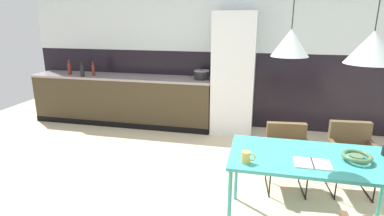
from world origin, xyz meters
The scene contains 17 objects.
ground_plane centered at (0.00, 0.00, 0.00)m, with size 9.66×9.66×0.00m, color beige.
back_wall_splashback_dark centered at (0.00, 2.84, 0.68)m, with size 7.43×0.12×1.36m, color black.
back_wall_panel_upper centered at (0.00, 2.84, 2.04)m, with size 7.43×0.12×1.36m, color silver.
kitchen_counter centered at (-1.86, 2.48, 0.46)m, with size 3.44×0.63×0.91m.
refrigerator_column centered at (0.21, 2.48, 1.03)m, with size 0.70×0.60×2.06m, color silver.
dining_table centered at (1.20, -0.03, 0.70)m, with size 1.53×0.78×0.75m.
armchair_head_of_table centered at (1.02, 0.73, 0.50)m, with size 0.53×0.51×0.76m.
armchair_by_stool centered at (1.73, 0.83, 0.52)m, with size 0.52×0.51×0.80m.
fruit_bowl centered at (1.53, -0.04, 0.79)m, with size 0.25×0.25×0.06m.
open_book centered at (1.15, -0.19, 0.76)m, with size 0.30×0.21×0.02m.
mug_dark_espresso centered at (0.59, -0.29, 0.80)m, with size 0.12×0.08×0.10m.
cooking_pot centered at (-0.35, 2.49, 0.99)m, with size 0.27×0.27×0.18m.
bottle_vinegar_dark centered at (-2.53, 2.26, 1.02)m, with size 0.07×0.07×0.27m.
bottle_spice_small centered at (-2.38, 2.39, 1.02)m, with size 0.06×0.06×0.27m.
bottle_wine_green centered at (-2.87, 2.39, 1.03)m, with size 0.07×0.07×0.28m.
pendant_lamp_over_table_near centered at (0.89, -0.06, 1.76)m, with size 0.31×0.31×1.02m.
pendant_lamp_over_table_far centered at (1.50, -0.07, 1.73)m, with size 0.39×0.39×1.06m.
Camera 1 is at (0.68, -2.75, 1.96)m, focal length 28.90 mm.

